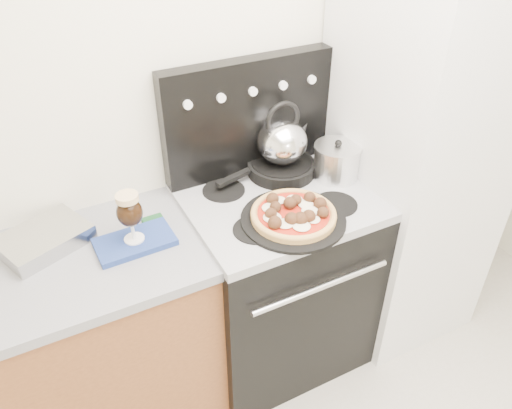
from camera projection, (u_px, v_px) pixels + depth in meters
room_shell at (432, 278)px, 1.20m from camera, size 3.52×3.01×2.52m
base_cabinet at (26, 371)px, 1.95m from camera, size 1.45×0.60×0.86m
stove_body at (276, 282)px, 2.34m from camera, size 0.76×0.65×0.88m
cooktop at (278, 202)px, 2.07m from camera, size 0.76×0.65×0.04m
backguard at (248, 117)px, 2.12m from camera, size 0.76×0.08×0.50m
fridge at (414, 155)px, 2.29m from camera, size 0.64×0.68×1.90m
foil_sheet at (44, 239)px, 1.83m from camera, size 0.36×0.32×0.06m
oven_mitt at (135, 242)px, 1.84m from camera, size 0.29×0.17×0.02m
beer_glass at (130, 217)px, 1.77m from camera, size 0.11×0.11×0.20m
pizza_pan at (293, 219)px, 1.93m from camera, size 0.41×0.41×0.01m
pizza at (294, 213)px, 1.91m from camera, size 0.40×0.40×0.05m
skillet at (281, 168)px, 2.21m from camera, size 0.37×0.37×0.05m
tea_kettle at (282, 138)px, 2.12m from camera, size 0.24×0.24×0.24m
stock_pot at (336, 162)px, 2.16m from camera, size 0.24×0.24×0.14m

